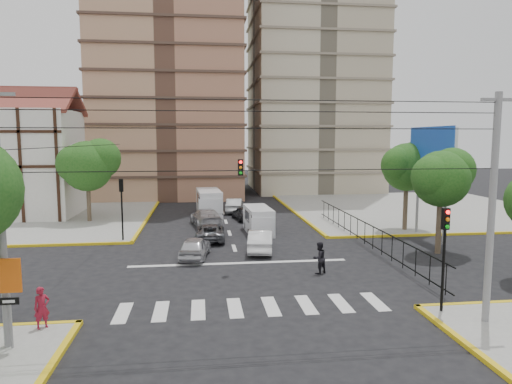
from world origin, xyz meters
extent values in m
plane|color=black|center=(0.00, 0.00, 0.00)|extent=(160.00, 160.00, 0.00)
cube|color=gray|center=(-20.00, 20.00, 0.07)|extent=(26.00, 26.00, 0.15)
cube|color=gray|center=(20.00, 20.00, 0.07)|extent=(26.00, 26.00, 0.15)
cube|color=silver|center=(0.00, -6.00, 0.01)|extent=(12.00, 2.40, 0.01)
cube|color=silver|center=(0.00, 1.20, 0.01)|extent=(13.00, 0.40, 0.01)
cube|color=#A46B52|center=(-6.00, 36.00, 24.00)|extent=(18.00, 16.00, 48.00)
cube|color=tan|center=(14.00, 40.00, 24.00)|extent=(17.00, 16.00, 48.00)
cube|color=silver|center=(-19.00, 20.00, 5.00)|extent=(10.00, 8.00, 10.00)
cube|color=maroon|center=(-19.00, 18.10, 10.90)|extent=(10.80, 4.25, 2.65)
cube|color=maroon|center=(-19.00, 21.90, 10.90)|extent=(10.80, 4.25, 2.65)
cylinder|color=slate|center=(14.50, 4.00, 2.15)|extent=(0.20, 0.20, 4.00)
cylinder|color=slate|center=(14.50, 8.00, 2.15)|extent=(0.20, 0.20, 4.00)
cube|color=silver|center=(14.50, 6.00, 6.15)|extent=(0.25, 6.00, 4.00)
cube|color=blue|center=(14.30, 6.00, 6.15)|extent=(0.08, 6.20, 4.20)
cylinder|color=#473828|center=(13.00, 2.00, 2.10)|extent=(0.36, 0.36, 4.20)
sphere|color=#1B4E16|center=(13.00, 2.00, 4.84)|extent=(3.60, 3.60, 3.60)
sphere|color=#1B4E16|center=(13.90, 2.30, 5.38)|extent=(2.88, 2.88, 2.88)
sphere|color=#1B4E16|center=(12.28, 1.70, 5.03)|extent=(2.70, 2.70, 2.70)
cylinder|color=#473828|center=(14.00, 9.00, 2.24)|extent=(0.36, 0.36, 4.48)
sphere|color=#1B4E16|center=(14.00, 9.00, 5.16)|extent=(3.80, 3.80, 3.80)
sphere|color=#1B4E16|center=(14.95, 9.30, 5.73)|extent=(3.04, 3.04, 3.04)
sphere|color=#1B4E16|center=(13.24, 8.70, 5.35)|extent=(2.85, 2.85, 2.85)
cylinder|color=#473828|center=(-12.00, 16.00, 2.10)|extent=(0.36, 0.36, 4.20)
sphere|color=#1B4E16|center=(-12.00, 16.00, 5.00)|extent=(4.40, 4.40, 4.40)
sphere|color=#1B4E16|center=(-10.90, 16.30, 5.67)|extent=(3.52, 3.52, 3.52)
sphere|color=#1B4E16|center=(-12.88, 15.70, 5.22)|extent=(3.30, 3.30, 3.30)
cylinder|color=black|center=(7.80, -7.80, 1.90)|extent=(0.12, 0.12, 3.50)
cube|color=black|center=(7.80, -7.80, 4.10)|extent=(0.28, 0.22, 0.90)
sphere|color=#FF0C0C|center=(7.80, -7.80, 4.40)|extent=(0.17, 0.17, 0.17)
cylinder|color=black|center=(-7.80, 7.80, 1.90)|extent=(0.12, 0.12, 3.50)
cube|color=black|center=(-7.80, 7.80, 4.10)|extent=(0.28, 0.22, 0.90)
sphere|color=#FF0C0C|center=(-7.80, 7.80, 4.40)|extent=(0.17, 0.17, 0.17)
cube|color=black|center=(0.00, 0.00, 5.80)|extent=(0.28, 0.22, 0.90)
cylinder|color=black|center=(0.00, -9.00, 6.25)|extent=(18.00, 0.03, 0.03)
cylinder|color=slate|center=(-9.00, -9.00, 4.65)|extent=(0.28, 0.28, 9.00)
cylinder|color=slate|center=(9.00, -9.00, 4.65)|extent=(0.28, 0.28, 9.00)
cube|color=slate|center=(9.00, -9.00, 8.85)|extent=(1.40, 0.12, 0.12)
cylinder|color=slate|center=(-8.80, -9.20, 1.75)|extent=(0.08, 0.08, 3.20)
cube|color=#E5590C|center=(-8.80, -9.25, 2.75)|extent=(0.90, 0.06, 1.20)
cube|color=black|center=(-8.80, -9.25, 1.85)|extent=(0.65, 0.05, 0.25)
cube|color=silver|center=(2.27, 9.81, 1.02)|extent=(2.00, 4.51, 2.03)
cube|color=silver|center=(2.27, 8.04, 0.88)|extent=(1.74, 1.15, 1.42)
cube|color=black|center=(2.27, 7.73, 1.37)|extent=(1.64, 0.19, 0.80)
cylinder|color=black|center=(1.43, 8.40, 0.31)|extent=(0.25, 0.62, 0.62)
cylinder|color=black|center=(3.11, 8.40, 0.31)|extent=(0.25, 0.62, 0.62)
cylinder|color=black|center=(1.43, 11.23, 0.31)|extent=(0.25, 0.62, 0.62)
cylinder|color=black|center=(3.11, 11.23, 0.31)|extent=(0.25, 0.62, 0.62)
cube|color=silver|center=(-1.41, 18.83, 1.22)|extent=(2.48, 5.44, 2.44)
cube|color=silver|center=(-1.41, 16.71, 1.06)|extent=(2.10, 1.41, 1.70)
cube|color=black|center=(-1.41, 16.34, 1.65)|extent=(1.97, 0.23, 0.96)
cylinder|color=black|center=(-2.42, 17.14, 0.37)|extent=(0.25, 0.74, 0.74)
cylinder|color=black|center=(-0.40, 17.14, 0.37)|extent=(0.25, 0.74, 0.74)
cylinder|color=black|center=(-2.42, 20.53, 0.37)|extent=(0.25, 0.74, 0.74)
cylinder|color=black|center=(-0.40, 20.53, 0.37)|extent=(0.25, 0.74, 0.74)
imported|color=silver|center=(-2.62, 2.75, 0.68)|extent=(2.20, 4.20, 1.36)
imported|color=white|center=(1.67, 3.96, 0.73)|extent=(2.23, 4.61, 1.46)
imported|color=#57585E|center=(-1.56, 7.62, 0.62)|extent=(2.18, 4.51, 1.24)
imported|color=#AEADB2|center=(-1.78, 13.06, 0.76)|extent=(3.00, 5.53, 1.52)
imported|color=#232426|center=(1.64, 15.66, 0.63)|extent=(2.11, 3.92, 1.27)
imported|color=silver|center=(1.18, 20.20, 0.72)|extent=(2.13, 4.53, 1.44)
imported|color=maroon|center=(-8.33, -7.55, 0.96)|extent=(0.70, 0.65, 1.61)
imported|color=black|center=(4.19, -1.42, 0.88)|extent=(1.08, 1.01, 1.76)
camera|label=1|loc=(-2.24, -25.24, 7.38)|focal=32.00mm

